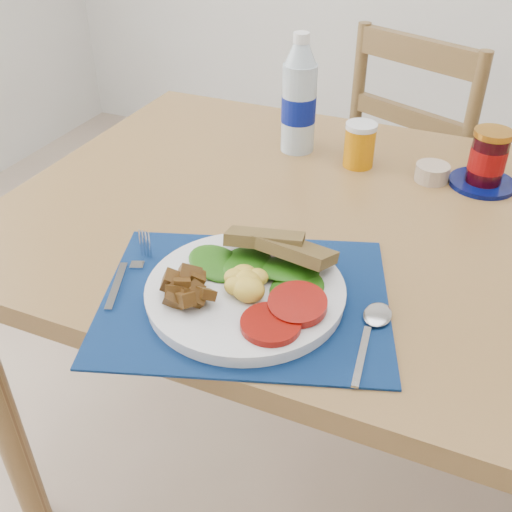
{
  "coord_description": "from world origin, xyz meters",
  "views": [
    {
      "loc": [
        0.15,
        -0.73,
        1.32
      ],
      "look_at": [
        -0.14,
        -0.05,
        0.8
      ],
      "focal_mm": 42.0,
      "sensor_mm": 36.0,
      "label": 1
    }
  ],
  "objects_px": {
    "chair_far": "(424,152)",
    "juice_glass": "(359,146)",
    "water_bottle": "(299,101)",
    "jam_on_saucer": "(487,162)",
    "breakfast_plate": "(241,287)"
  },
  "relations": [
    {
      "from": "jam_on_saucer",
      "to": "water_bottle",
      "type": "bearing_deg",
      "value": 178.08
    },
    {
      "from": "breakfast_plate",
      "to": "juice_glass",
      "type": "distance_m",
      "value": 0.51
    },
    {
      "from": "chair_far",
      "to": "jam_on_saucer",
      "type": "distance_m",
      "value": 0.6
    },
    {
      "from": "chair_far",
      "to": "water_bottle",
      "type": "bearing_deg",
      "value": 90.08
    },
    {
      "from": "breakfast_plate",
      "to": "water_bottle",
      "type": "relative_size",
      "value": 1.16
    },
    {
      "from": "jam_on_saucer",
      "to": "chair_far",
      "type": "bearing_deg",
      "value": 108.9
    },
    {
      "from": "juice_glass",
      "to": "jam_on_saucer",
      "type": "height_order",
      "value": "jam_on_saucer"
    },
    {
      "from": "breakfast_plate",
      "to": "jam_on_saucer",
      "type": "bearing_deg",
      "value": 55.67
    },
    {
      "from": "chair_far",
      "to": "breakfast_plate",
      "type": "bearing_deg",
      "value": 107.11
    },
    {
      "from": "water_bottle",
      "to": "jam_on_saucer",
      "type": "xyz_separation_m",
      "value": [
        0.4,
        -0.01,
        -0.06
      ]
    },
    {
      "from": "chair_far",
      "to": "jam_on_saucer",
      "type": "bearing_deg",
      "value": 132.27
    },
    {
      "from": "water_bottle",
      "to": "jam_on_saucer",
      "type": "bearing_deg",
      "value": -1.92
    },
    {
      "from": "chair_far",
      "to": "juice_glass",
      "type": "bearing_deg",
      "value": 105.55
    },
    {
      "from": "chair_far",
      "to": "juice_glass",
      "type": "relative_size",
      "value": 12.64
    },
    {
      "from": "chair_far",
      "to": "water_bottle",
      "type": "height_order",
      "value": "chair_far"
    }
  ]
}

